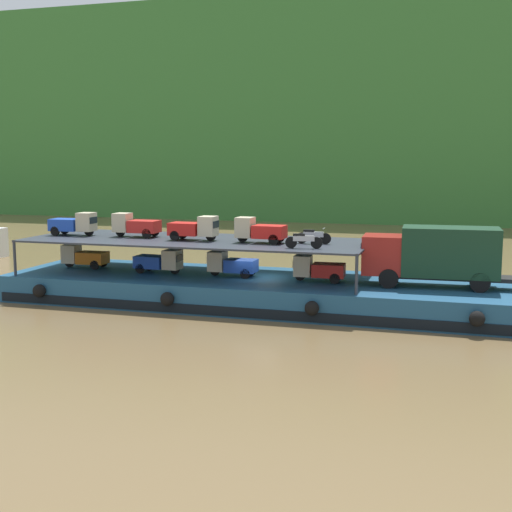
% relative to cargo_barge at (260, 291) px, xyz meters
% --- Properties ---
extents(ground_plane, '(400.00, 400.00, 0.00)m').
position_rel_cargo_barge_xyz_m(ground_plane, '(-0.00, 0.03, -0.75)').
color(ground_plane, brown).
extents(hillside_far_bank, '(132.71, 38.28, 29.09)m').
position_rel_cargo_barge_xyz_m(hillside_far_bank, '(-0.00, 66.44, 15.63)').
color(hillside_far_bank, '#387533').
rests_on(hillside_far_bank, ground).
extents(cargo_barge, '(28.68, 8.15, 1.50)m').
position_rel_cargo_barge_xyz_m(cargo_barge, '(0.00, 0.00, 0.00)').
color(cargo_barge, navy).
rests_on(cargo_barge, ground).
extents(covered_lorry, '(7.92, 2.55, 3.10)m').
position_rel_cargo_barge_xyz_m(covered_lorry, '(9.36, -0.02, 2.44)').
color(covered_lorry, maroon).
rests_on(covered_lorry, cargo_barge).
extents(cargo_rack, '(19.48, 6.77, 2.00)m').
position_rel_cargo_barge_xyz_m(cargo_rack, '(-3.80, 0.03, 2.69)').
color(cargo_rack, '#2D333D').
rests_on(cargo_rack, cargo_barge).
extents(mini_truck_lower_stern, '(2.79, 1.29, 1.38)m').
position_rel_cargo_barge_xyz_m(mini_truck_lower_stern, '(-11.16, 0.27, 1.44)').
color(mini_truck_lower_stern, orange).
rests_on(mini_truck_lower_stern, cargo_barge).
extents(mini_truck_lower_aft, '(2.79, 1.29, 1.38)m').
position_rel_cargo_barge_xyz_m(mini_truck_lower_aft, '(-5.98, -0.18, 1.44)').
color(mini_truck_lower_aft, '#1E47B7').
rests_on(mini_truck_lower_aft, cargo_barge).
extents(mini_truck_lower_mid, '(2.74, 1.21, 1.38)m').
position_rel_cargo_barge_xyz_m(mini_truck_lower_mid, '(-1.63, -0.05, 1.44)').
color(mini_truck_lower_mid, '#1E47B7').
rests_on(mini_truck_lower_mid, cargo_barge).
extents(mini_truck_lower_fore, '(2.79, 1.29, 1.38)m').
position_rel_cargo_barge_xyz_m(mini_truck_lower_fore, '(3.35, -0.21, 1.44)').
color(mini_truck_lower_fore, red).
rests_on(mini_truck_lower_fore, cargo_barge).
extents(mini_truck_upper_stern, '(2.76, 1.24, 1.38)m').
position_rel_cargo_barge_xyz_m(mini_truck_upper_stern, '(-11.54, -0.10, 3.44)').
color(mini_truck_upper_stern, '#1E47B7').
rests_on(mini_truck_upper_stern, cargo_rack).
extents(mini_truck_upper_mid, '(2.75, 1.21, 1.38)m').
position_rel_cargo_barge_xyz_m(mini_truck_upper_mid, '(-7.66, 0.24, 3.44)').
color(mini_truck_upper_mid, red).
rests_on(mini_truck_upper_mid, cargo_rack).
extents(mini_truck_upper_fore, '(2.76, 1.23, 1.38)m').
position_rel_cargo_barge_xyz_m(mini_truck_upper_fore, '(-3.72, -0.35, 3.44)').
color(mini_truck_upper_fore, red).
rests_on(mini_truck_upper_fore, cargo_rack).
extents(mini_truck_upper_bow, '(2.78, 1.26, 1.38)m').
position_rel_cargo_barge_xyz_m(mini_truck_upper_bow, '(0.13, -0.44, 3.44)').
color(mini_truck_upper_bow, red).
rests_on(mini_truck_upper_bow, cargo_rack).
extents(motorcycle_upper_port, '(1.89, 0.55, 0.87)m').
position_rel_cargo_barge_xyz_m(motorcycle_upper_port, '(2.92, -2.01, 3.18)').
color(motorcycle_upper_port, black).
rests_on(motorcycle_upper_port, cargo_rack).
extents(motorcycle_upper_centre, '(1.90, 0.55, 0.87)m').
position_rel_cargo_barge_xyz_m(motorcycle_upper_centre, '(3.00, 0.03, 3.18)').
color(motorcycle_upper_centre, black).
rests_on(motorcycle_upper_centre, cargo_rack).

